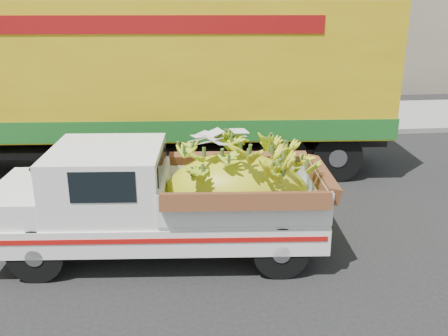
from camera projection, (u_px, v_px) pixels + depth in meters
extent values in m
plane|color=black|center=(135.00, 260.00, 7.69)|extent=(100.00, 100.00, 0.00)
cube|color=gray|center=(149.00, 138.00, 14.20)|extent=(60.00, 0.25, 0.15)
cube|color=gray|center=(151.00, 121.00, 16.17)|extent=(60.00, 4.00, 0.14)
cylinder|color=black|center=(37.00, 255.00, 7.04)|extent=(0.81, 0.30, 0.80)
cylinder|color=black|center=(66.00, 211.00, 8.49)|extent=(0.81, 0.30, 0.80)
cylinder|color=black|center=(281.00, 251.00, 7.13)|extent=(0.81, 0.30, 0.80)
cylinder|color=black|center=(269.00, 209.00, 8.58)|extent=(0.81, 0.30, 0.80)
cube|color=silver|center=(160.00, 219.00, 7.75)|extent=(5.06, 2.18, 0.41)
cube|color=#A50F0C|center=(154.00, 241.00, 6.88)|extent=(4.82, 0.41, 0.07)
cube|color=silver|center=(4.00, 227.00, 7.72)|extent=(0.25, 1.75, 0.15)
cube|color=silver|center=(26.00, 197.00, 7.57)|extent=(1.03, 1.74, 0.38)
cube|color=silver|center=(108.00, 178.00, 7.51)|extent=(1.76, 1.84, 0.94)
cube|color=black|center=(102.00, 188.00, 6.64)|extent=(0.89, 0.08, 0.44)
cube|color=silver|center=(241.00, 189.00, 7.63)|extent=(2.55, 1.98, 0.54)
ellipsoid|color=gold|center=(234.00, 196.00, 7.67)|extent=(2.29, 1.60, 1.34)
cylinder|color=black|center=(336.00, 156.00, 10.93)|extent=(1.12, 0.40, 1.10)
cylinder|color=black|center=(317.00, 133.00, 12.82)|extent=(1.12, 0.40, 1.10)
cylinder|color=black|center=(282.00, 157.00, 10.88)|extent=(1.12, 0.40, 1.10)
cylinder|color=black|center=(270.00, 134.00, 12.77)|extent=(1.12, 0.40, 1.10)
cube|color=black|center=(127.00, 137.00, 11.62)|extent=(12.04, 1.86, 0.36)
cube|color=gold|center=(122.00, 67.00, 11.11)|extent=(11.91, 3.33, 2.84)
cube|color=#1B5F1F|center=(125.00, 118.00, 11.48)|extent=(11.97, 3.36, 0.45)
cube|color=maroon|center=(109.00, 25.00, 9.60)|extent=(8.38, 0.62, 0.35)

